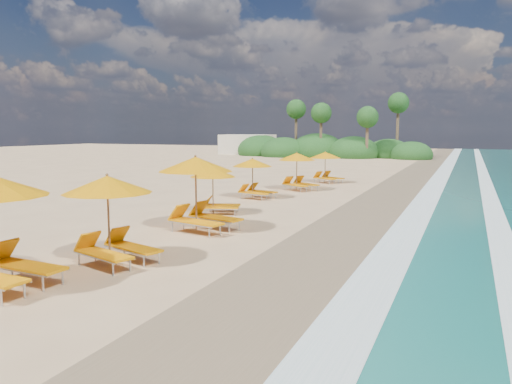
{
  "coord_description": "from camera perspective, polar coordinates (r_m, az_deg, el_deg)",
  "views": [
    {
      "loc": [
        7.4,
        -17.19,
        3.58
      ],
      "look_at": [
        0.0,
        0.0,
        1.2
      ],
      "focal_mm": 34.79,
      "sensor_mm": 36.0,
      "label": 1
    }
  ],
  "objects": [
    {
      "name": "station_3",
      "position": [
        17.55,
        -6.43,
        0.41
      ],
      "size": [
        3.29,
        3.17,
        2.69
      ],
      "rotation": [
        0.0,
        0.0,
        -0.23
      ],
      "color": "olive",
      "rests_on": "ground"
    },
    {
      "name": "station_4",
      "position": [
        21.12,
        -4.56,
        0.55
      ],
      "size": [
        2.57,
        2.52,
        2.01
      ],
      "rotation": [
        0.0,
        0.0,
        0.35
      ],
      "color": "olive",
      "rests_on": "ground"
    },
    {
      "name": "station_2",
      "position": [
        13.72,
        -16.18,
        -2.38
      ],
      "size": [
        3.03,
        2.95,
        2.42
      ],
      "rotation": [
        0.0,
        0.0,
        -0.29
      ],
      "color": "olive",
      "rests_on": "ground"
    },
    {
      "name": "station_5",
      "position": [
        25.71,
        -0.12,
        1.91
      ],
      "size": [
        2.59,
        2.49,
        2.12
      ],
      "rotation": [
        0.0,
        0.0,
        -0.22
      ],
      "color": "olive",
      "rests_on": "ground"
    },
    {
      "name": "beach_building",
      "position": [
        71.55,
        -0.98,
        5.5
      ],
      "size": [
        7.0,
        5.0,
        2.8
      ],
      "primitive_type": "cube",
      "color": "beige",
      "rests_on": "ground"
    },
    {
      "name": "wet_sand",
      "position": [
        17.89,
        11.89,
        -4.44
      ],
      "size": [
        4.0,
        160.0,
        0.01
      ],
      "primitive_type": "cube",
      "color": "#846D4F",
      "rests_on": "ground"
    },
    {
      "name": "ground",
      "position": [
        19.06,
        -0.0,
        -3.58
      ],
      "size": [
        160.0,
        160.0,
        0.0
      ],
      "primitive_type": "plane",
      "color": "tan",
      "rests_on": "ground"
    },
    {
      "name": "surf_foam",
      "position": [
        17.57,
        20.58,
        -4.89
      ],
      "size": [
        4.0,
        160.0,
        0.01
      ],
      "color": "white",
      "rests_on": "ground"
    },
    {
      "name": "station_7",
      "position": [
        33.52,
        8.15,
        3.08
      ],
      "size": [
        2.84,
        2.84,
        2.12
      ],
      "rotation": [
        0.0,
        0.0,
        -0.51
      ],
      "color": "olive",
      "rests_on": "ground"
    },
    {
      "name": "station_6",
      "position": [
        29.25,
        4.92,
        2.68
      ],
      "size": [
        3.04,
        3.04,
        2.26
      ],
      "rotation": [
        0.0,
        0.0,
        -0.54
      ],
      "color": "olive",
      "rests_on": "ground"
    },
    {
      "name": "treeline",
      "position": [
        65.11,
        7.86,
        4.9
      ],
      "size": [
        25.8,
        8.8,
        9.74
      ],
      "color": "#163D14",
      "rests_on": "ground"
    }
  ]
}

